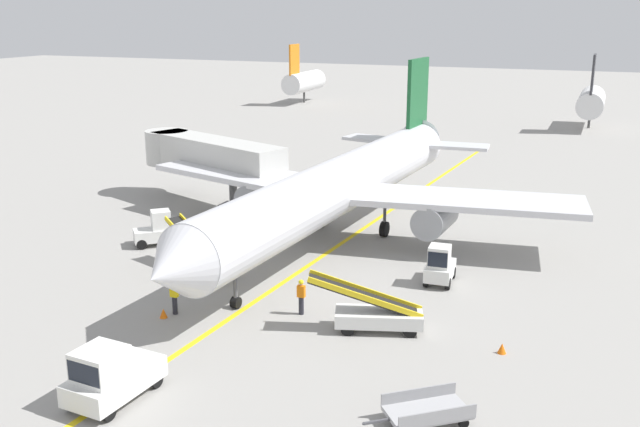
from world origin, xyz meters
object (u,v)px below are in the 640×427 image
(pushback_tug, at_px, (110,376))
(ground_crew_marshaller, at_px, (174,295))
(belt_loader_forward_hold, at_px, (201,259))
(safety_cone_nose_right, at_px, (163,313))
(baggage_tug_near_wing, at_px, (440,266))
(baggage_cart_loaded, at_px, (427,412))
(airliner, at_px, (343,184))
(jet_bridge, at_px, (203,155))
(baggage_tug_by_cargo_door, at_px, (157,230))
(belt_loader_aft_hold, at_px, (376,314))
(ground_crew_wing_walker, at_px, (301,296))
(safety_cone_nose_left, at_px, (502,348))

(pushback_tug, height_order, ground_crew_marshaller, pushback_tug)
(belt_loader_forward_hold, distance_m, safety_cone_nose_right, 5.92)
(baggage_tug_near_wing, xyz_separation_m, ground_crew_marshaller, (-10.42, -8.41, -0.02))
(baggage_cart_loaded, xyz_separation_m, ground_crew_marshaller, (-13.03, 4.61, 0.44))
(baggage_cart_loaded, bearing_deg, ground_crew_marshaller, 160.52)
(airliner, xyz_separation_m, jet_bridge, (-12.11, 4.02, 0.12))
(jet_bridge, bearing_deg, baggage_tug_by_cargo_door, -76.08)
(jet_bridge, xyz_separation_m, belt_loader_aft_hold, (18.09, -15.85, -2.77))
(baggage_tug_by_cargo_door, bearing_deg, safety_cone_nose_right, -54.21)
(ground_crew_wing_walker, bearing_deg, baggage_cart_loaded, -41.68)
(baggage_tug_by_cargo_door, xyz_separation_m, belt_loader_aft_hold, (15.75, -6.42, -0.15))
(jet_bridge, height_order, baggage_tug_by_cargo_door, jet_bridge)
(safety_cone_nose_right, bearing_deg, pushback_tug, -70.53)
(pushback_tug, xyz_separation_m, ground_crew_marshaller, (-2.16, 7.40, -0.08))
(baggage_tug_by_cargo_door, height_order, belt_loader_forward_hold, belt_loader_forward_hold)
(belt_loader_forward_hold, height_order, baggage_cart_loaded, belt_loader_forward_hold)
(jet_bridge, height_order, ground_crew_marshaller, jet_bridge)
(baggage_tug_by_cargo_door, distance_m, ground_crew_marshaller, 10.59)
(baggage_tug_near_wing, height_order, safety_cone_nose_right, baggage_tug_near_wing)
(ground_crew_wing_walker, bearing_deg, airliner, 101.13)
(pushback_tug, relative_size, baggage_cart_loaded, 1.09)
(pushback_tug, relative_size, ground_crew_wing_walker, 2.20)
(ground_crew_marshaller, height_order, safety_cone_nose_left, ground_crew_marshaller)
(jet_bridge, distance_m, belt_loader_forward_hold, 14.75)
(belt_loader_aft_hold, relative_size, baggage_cart_loaded, 1.50)
(ground_crew_marshaller, bearing_deg, baggage_cart_loaded, -19.48)
(pushback_tug, bearing_deg, belt_loader_aft_hold, 52.95)
(belt_loader_aft_hold, relative_size, ground_crew_wing_walker, 3.03)
(airliner, height_order, safety_cone_nose_right, airliner)
(belt_loader_forward_hold, xyz_separation_m, ground_crew_wing_walker, (7.13, -2.97, 0.13))
(jet_bridge, relative_size, ground_crew_wing_walker, 7.65)
(airliner, height_order, pushback_tug, airliner)
(pushback_tug, bearing_deg, jet_bridge, 113.90)
(baggage_tug_by_cargo_door, bearing_deg, belt_loader_aft_hold, -22.18)
(airliner, bearing_deg, baggage_tug_by_cargo_door, -151.05)
(ground_crew_wing_walker, bearing_deg, ground_crew_marshaller, -158.14)
(pushback_tug, height_order, baggage_tug_near_wing, pushback_tug)
(pushback_tug, xyz_separation_m, baggage_cart_loaded, (10.87, 2.79, -0.53))
(jet_bridge, bearing_deg, pushback_tug, -66.10)
(baggage_tug_by_cargo_door, relative_size, safety_cone_nose_right, 6.04)
(belt_loader_forward_hold, bearing_deg, baggage_tug_near_wing, 15.09)
(belt_loader_forward_hold, height_order, belt_loader_aft_hold, same)
(safety_cone_nose_right, bearing_deg, baggage_tug_by_cargo_door, 125.79)
(pushback_tug, distance_m, safety_cone_nose_left, 15.41)
(airliner, xyz_separation_m, baggage_tug_by_cargo_door, (-9.77, -5.41, -2.49))
(ground_crew_marshaller, height_order, ground_crew_wing_walker, same)
(belt_loader_aft_hold, height_order, safety_cone_nose_right, belt_loader_aft_hold)
(safety_cone_nose_right, bearing_deg, ground_crew_marshaller, 65.65)
(jet_bridge, bearing_deg, ground_crew_wing_walker, -47.19)
(safety_cone_nose_left, bearing_deg, pushback_tug, -143.94)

